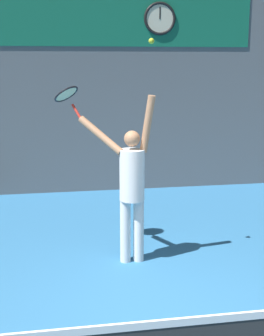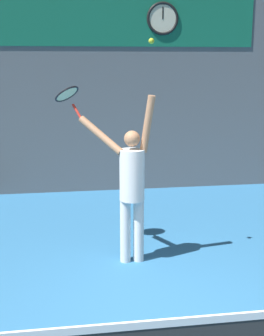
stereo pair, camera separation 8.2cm
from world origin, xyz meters
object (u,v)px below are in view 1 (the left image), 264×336
object	(u,v)px
tennis_player	(131,183)
tennis_ball	(151,41)
scoreboard_clock	(160,19)
tennis_racket	(67,95)

from	to	relation	value
tennis_player	tennis_ball	distance (m)	1.68
tennis_ball	tennis_player	bearing A→B (deg)	159.10
scoreboard_clock	tennis_player	distance (m)	4.11
tennis_player	tennis_racket	xyz separation A→B (m)	(-0.72, 0.49, 1.02)
tennis_player	tennis_racket	bearing A→B (deg)	145.70
tennis_ball	scoreboard_clock	bearing A→B (deg)	75.70
tennis_racket	tennis_ball	world-z (taller)	tennis_ball
scoreboard_clock	tennis_racket	xyz separation A→B (m)	(-1.81, -2.81, -1.17)
scoreboard_clock	tennis_player	xyz separation A→B (m)	(-1.08, -3.31, -2.20)
tennis_racket	tennis_player	bearing A→B (deg)	-34.30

